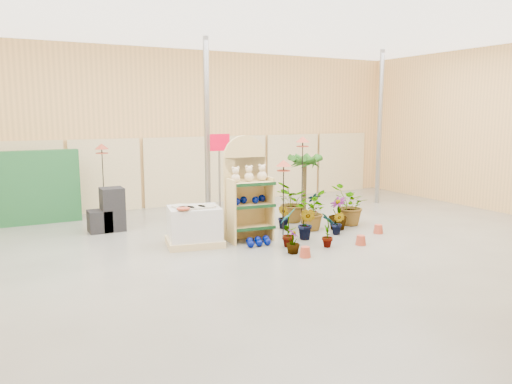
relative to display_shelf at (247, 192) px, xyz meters
The scene contains 25 objects.
room 1.31m from the display_shelf, 94.92° to the right, with size 15.20×12.10×4.70m.
display_shelf is the anchor object (origin of this frame).
teddy_bears 0.40m from the display_shelf, 77.43° to the right, with size 0.82×0.21×0.34m.
gazing_balls_shelf 0.19m from the display_shelf, 90.00° to the right, with size 0.82×0.28×0.16m.
gazing_balls_floor 1.10m from the display_shelf, 91.50° to the right, with size 0.63×0.39×0.15m.
pallet_stack 1.33m from the display_shelf, behind, with size 1.28×1.13×0.83m.
charcoal_planters 3.34m from the display_shelf, 139.13° to the left, with size 0.80×0.50×1.00m.
trellis_stock 5.38m from the display_shelf, 135.62° to the left, with size 2.00×0.30×1.80m, color #1C592B.
offer_sign 1.64m from the display_shelf, 87.97° to the left, with size 0.50×0.08×2.20m.
bird_table_front 1.03m from the display_shelf, ahead, with size 0.34×0.34×1.68m.
bird_table_right 2.23m from the display_shelf, 21.17° to the left, with size 0.34×0.34×2.14m.
bird_table_back 4.10m from the display_shelf, 125.77° to the left, with size 0.34×0.34×1.95m.
palm 2.89m from the display_shelf, 31.07° to the left, with size 0.70×0.70×1.72m.
potted_plant_0 1.22m from the display_shelf, 64.01° to the right, with size 0.42×0.29×0.80m, color #1A4B11.
potted_plant_1 1.44m from the display_shelf, 30.58° to the right, with size 0.38×0.31×0.70m, color #1A4B11.
potted_plant_2 1.80m from the display_shelf, ahead, with size 0.81×0.70×0.90m, color #1A4B11.
potted_plant_3 2.37m from the display_shelf, ahead, with size 0.43×0.43×0.77m, color #1A4B11.
potted_plant_4 2.72m from the display_shelf, 22.64° to the left, with size 0.37×0.25×0.70m, color #1A4B11.
potted_plant_5 1.48m from the display_shelf, 20.64° to the left, with size 0.31×0.25×0.56m, color #1A4B11.
potted_plant_6 2.08m from the display_shelf, 28.02° to the left, with size 0.91×0.79×1.01m, color #1A4B11.
potted_plant_7 1.64m from the display_shelf, 78.70° to the right, with size 0.27×0.27×0.47m, color #1A4B11.
potted_plant_8 1.90m from the display_shelf, 49.87° to the right, with size 0.38×0.25×0.71m, color #1A4B11.
potted_plant_9 2.19m from the display_shelf, 17.40° to the right, with size 0.29×0.23×0.53m, color #1A4B11.
potted_plant_10 2.85m from the display_shelf, ahead, with size 0.88×0.76×0.98m, color #1A4B11.
potted_plant_11 1.55m from the display_shelf, 71.02° to the left, with size 0.32×0.32×0.57m, color #1A4B11.
Camera 1 is at (-4.68, -7.92, 2.70)m, focal length 35.00 mm.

